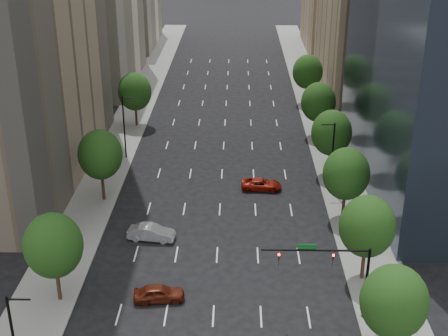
# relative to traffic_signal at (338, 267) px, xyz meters

# --- Properties ---
(sidewalk_left) EXTENTS (6.00, 200.00, 0.15)m
(sidewalk_left) POSITION_rel_traffic_signal_xyz_m (-26.03, 30.00, -5.10)
(sidewalk_left) COLOR slate
(sidewalk_left) RESTS_ON ground
(sidewalk_right) EXTENTS (6.00, 200.00, 0.15)m
(sidewalk_right) POSITION_rel_traffic_signal_xyz_m (4.97, 30.00, -5.10)
(sidewalk_right) COLOR slate
(sidewalk_right) RESTS_ON ground
(filler_left) EXTENTS (14.00, 26.00, 18.00)m
(filler_left) POSITION_rel_traffic_signal_xyz_m (-35.53, 106.00, 3.83)
(filler_left) COLOR beige
(filler_left) RESTS_ON ground
(parking_tan_right) EXTENTS (14.00, 30.00, 30.00)m
(parking_tan_right) POSITION_rel_traffic_signal_xyz_m (14.47, 70.00, 9.83)
(parking_tan_right) COLOR #8C7759
(parking_tan_right) RESTS_ON ground
(filler_right) EXTENTS (14.00, 26.00, 16.00)m
(filler_right) POSITION_rel_traffic_signal_xyz_m (14.47, 103.00, 2.83)
(filler_right) COLOR #8C7759
(filler_right) RESTS_ON ground
(tree_right_0) EXTENTS (5.20, 5.20, 8.39)m
(tree_right_0) POSITION_rel_traffic_signal_xyz_m (3.47, -5.00, 0.22)
(tree_right_0) COLOR #382316
(tree_right_0) RESTS_ON ground
(tree_right_1) EXTENTS (5.20, 5.20, 8.75)m
(tree_right_1) POSITION_rel_traffic_signal_xyz_m (3.47, 6.00, 0.58)
(tree_right_1) COLOR #382316
(tree_right_1) RESTS_ON ground
(tree_right_2) EXTENTS (5.20, 5.20, 8.61)m
(tree_right_2) POSITION_rel_traffic_signal_xyz_m (3.47, 18.00, 0.43)
(tree_right_2) COLOR #382316
(tree_right_2) RESTS_ON ground
(tree_right_3) EXTENTS (5.20, 5.20, 8.89)m
(tree_right_3) POSITION_rel_traffic_signal_xyz_m (3.47, 30.00, 0.72)
(tree_right_3) COLOR #382316
(tree_right_3) RESTS_ON ground
(tree_right_4) EXTENTS (5.20, 5.20, 8.46)m
(tree_right_4) POSITION_rel_traffic_signal_xyz_m (3.47, 44.00, 0.29)
(tree_right_4) COLOR #382316
(tree_right_4) RESTS_ON ground
(tree_right_5) EXTENTS (5.20, 5.20, 8.75)m
(tree_right_5) POSITION_rel_traffic_signal_xyz_m (3.47, 60.00, 0.58)
(tree_right_5) COLOR #382316
(tree_right_5) RESTS_ON ground
(tree_left_0) EXTENTS (5.20, 5.20, 8.75)m
(tree_left_0) POSITION_rel_traffic_signal_xyz_m (-24.53, 2.00, 0.58)
(tree_left_0) COLOR #382316
(tree_left_0) RESTS_ON ground
(tree_left_1) EXTENTS (5.20, 5.20, 8.97)m
(tree_left_1) POSITION_rel_traffic_signal_xyz_m (-24.53, 22.00, 0.79)
(tree_left_1) COLOR #382316
(tree_left_1) RESTS_ON ground
(tree_left_2) EXTENTS (5.20, 5.20, 8.68)m
(tree_left_2) POSITION_rel_traffic_signal_xyz_m (-24.53, 48.00, 0.50)
(tree_left_2) COLOR #382316
(tree_left_2) RESTS_ON ground
(streetlight_rn) EXTENTS (1.70, 0.20, 9.00)m
(streetlight_rn) POSITION_rel_traffic_signal_xyz_m (2.91, 25.00, -0.33)
(streetlight_rn) COLOR black
(streetlight_rn) RESTS_ON ground
(streetlight_ln) EXTENTS (1.70, 0.20, 9.00)m
(streetlight_ln) POSITION_rel_traffic_signal_xyz_m (-23.96, 35.00, -0.33)
(streetlight_ln) COLOR black
(streetlight_ln) RESTS_ON ground
(traffic_signal) EXTENTS (9.12, 0.40, 7.38)m
(traffic_signal) POSITION_rel_traffic_signal_xyz_m (0.00, 0.00, 0.00)
(traffic_signal) COLOR black
(traffic_signal) RESTS_ON ground
(car_maroon) EXTENTS (4.80, 2.40, 1.57)m
(car_maroon) POSITION_rel_traffic_signal_xyz_m (-15.53, 2.15, -4.39)
(car_maroon) COLOR #541B0E
(car_maroon) RESTS_ON ground
(car_silver) EXTENTS (5.22, 2.37, 1.66)m
(car_silver) POSITION_rel_traffic_signal_xyz_m (-17.60, 12.92, -4.34)
(car_silver) COLOR #9D9DA2
(car_silver) RESTS_ON ground
(car_red_far) EXTENTS (5.13, 2.59, 1.39)m
(car_red_far) POSITION_rel_traffic_signal_xyz_m (-5.50, 25.44, -4.48)
(car_red_far) COLOR maroon
(car_red_far) RESTS_ON ground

